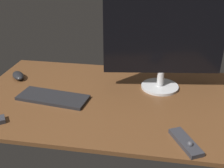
# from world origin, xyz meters

# --- Properties ---
(desk) EXTENTS (1.40, 0.84, 0.02)m
(desk) POSITION_xyz_m (0.00, 0.00, 0.01)
(desk) COLOR brown
(desk) RESTS_ON ground
(monitor) EXTENTS (0.62, 0.20, 0.49)m
(monitor) POSITION_xyz_m (0.25, 0.15, 0.29)
(monitor) COLOR silver
(monitor) RESTS_ON desk
(keyboard) EXTENTS (0.37, 0.18, 0.02)m
(keyboard) POSITION_xyz_m (-0.29, -0.07, 0.03)
(keyboard) COLOR black
(keyboard) RESTS_ON desk
(computer_mouse) EXTENTS (0.12, 0.13, 0.04)m
(computer_mouse) POSITION_xyz_m (-0.58, 0.13, 0.04)
(computer_mouse) COLOR black
(computer_mouse) RESTS_ON desk
(media_remote) EXTENTS (0.13, 0.18, 0.03)m
(media_remote) POSITION_xyz_m (0.36, -0.33, 0.03)
(media_remote) COLOR #2D2D33
(media_remote) RESTS_ON desk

